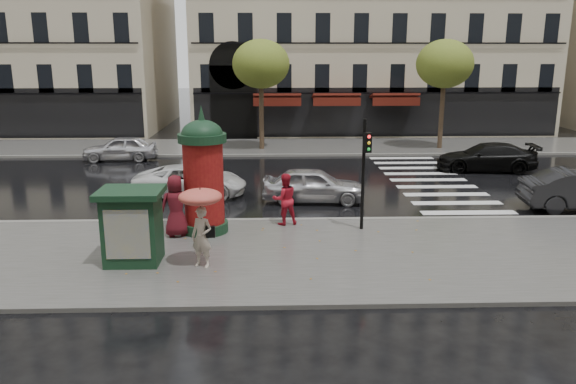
{
  "coord_description": "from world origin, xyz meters",
  "views": [
    {
      "loc": [
        -1.43,
        -16.08,
        5.88
      ],
      "look_at": [
        -0.9,
        1.5,
        1.48
      ],
      "focal_mm": 35.0,
      "sensor_mm": 36.0,
      "label": 1
    }
  ],
  "objects_px": {
    "woman_umbrella": "(201,214)",
    "car_black": "(486,157)",
    "car_silver": "(314,185)",
    "man_burgundy": "(176,206)",
    "car_far_silver": "(120,148)",
    "morris_column": "(203,172)",
    "car_white": "(190,181)",
    "newsstand": "(132,225)",
    "traffic_light": "(365,164)",
    "woman_red": "(285,199)"
  },
  "relations": [
    {
      "from": "man_burgundy",
      "to": "morris_column",
      "type": "height_order",
      "value": "morris_column"
    },
    {
      "from": "woman_umbrella",
      "to": "newsstand",
      "type": "distance_m",
      "value": 2.04
    },
    {
      "from": "woman_red",
      "to": "man_burgundy",
      "type": "bearing_deg",
      "value": 3.22
    },
    {
      "from": "morris_column",
      "to": "car_far_silver",
      "type": "relative_size",
      "value": 1.03
    },
    {
      "from": "morris_column",
      "to": "car_black",
      "type": "relative_size",
      "value": 0.85
    },
    {
      "from": "man_burgundy",
      "to": "traffic_light",
      "type": "relative_size",
      "value": 0.54
    },
    {
      "from": "car_white",
      "to": "car_far_silver",
      "type": "relative_size",
      "value": 1.16
    },
    {
      "from": "car_silver",
      "to": "newsstand",
      "type": "bearing_deg",
      "value": 145.18
    },
    {
      "from": "man_burgundy",
      "to": "car_white",
      "type": "relative_size",
      "value": 0.43
    },
    {
      "from": "woman_umbrella",
      "to": "car_black",
      "type": "xyz_separation_m",
      "value": [
        12.82,
        13.04,
        -0.91
      ]
    },
    {
      "from": "woman_umbrella",
      "to": "woman_red",
      "type": "xyz_separation_m",
      "value": [
        2.36,
        3.85,
        -0.61
      ]
    },
    {
      "from": "traffic_light",
      "to": "car_silver",
      "type": "height_order",
      "value": "traffic_light"
    },
    {
      "from": "morris_column",
      "to": "car_far_silver",
      "type": "xyz_separation_m",
      "value": [
        -6.21,
        13.31,
        -1.42
      ]
    },
    {
      "from": "man_burgundy",
      "to": "newsstand",
      "type": "height_order",
      "value": "newsstand"
    },
    {
      "from": "woman_red",
      "to": "newsstand",
      "type": "relative_size",
      "value": 0.84
    },
    {
      "from": "woman_red",
      "to": "traffic_light",
      "type": "xyz_separation_m",
      "value": [
        2.59,
        -0.67,
        1.34
      ]
    },
    {
      "from": "woman_red",
      "to": "car_silver",
      "type": "height_order",
      "value": "woman_red"
    },
    {
      "from": "man_burgundy",
      "to": "car_far_silver",
      "type": "relative_size",
      "value": 0.5
    },
    {
      "from": "woman_umbrella",
      "to": "car_white",
      "type": "height_order",
      "value": "woman_umbrella"
    },
    {
      "from": "morris_column",
      "to": "car_white",
      "type": "distance_m",
      "value": 5.53
    },
    {
      "from": "woman_umbrella",
      "to": "newsstand",
      "type": "bearing_deg",
      "value": 168.83
    },
    {
      "from": "traffic_light",
      "to": "car_silver",
      "type": "distance_m",
      "value": 4.58
    },
    {
      "from": "woman_umbrella",
      "to": "car_white",
      "type": "relative_size",
      "value": 0.49
    },
    {
      "from": "woman_red",
      "to": "car_far_silver",
      "type": "bearing_deg",
      "value": -69.9
    },
    {
      "from": "car_white",
      "to": "newsstand",
      "type": "bearing_deg",
      "value": 178.08
    },
    {
      "from": "traffic_light",
      "to": "newsstand",
      "type": "distance_m",
      "value": 7.54
    },
    {
      "from": "newsstand",
      "to": "car_silver",
      "type": "height_order",
      "value": "newsstand"
    },
    {
      "from": "woman_red",
      "to": "car_white",
      "type": "bearing_deg",
      "value": -64.47
    },
    {
      "from": "traffic_light",
      "to": "car_far_silver",
      "type": "height_order",
      "value": "traffic_light"
    },
    {
      "from": "man_burgundy",
      "to": "car_far_silver",
      "type": "distance_m",
      "value": 14.76
    },
    {
      "from": "car_black",
      "to": "car_silver",
      "type": "bearing_deg",
      "value": -51.11
    },
    {
      "from": "morris_column",
      "to": "car_far_silver",
      "type": "bearing_deg",
      "value": 115.0
    },
    {
      "from": "morris_column",
      "to": "newsstand",
      "type": "relative_size",
      "value": 1.97
    },
    {
      "from": "woman_red",
      "to": "car_far_silver",
      "type": "distance_m",
      "value": 15.4
    },
    {
      "from": "morris_column",
      "to": "car_silver",
      "type": "bearing_deg",
      "value": 46.43
    },
    {
      "from": "woman_umbrella",
      "to": "morris_column",
      "type": "height_order",
      "value": "morris_column"
    },
    {
      "from": "car_black",
      "to": "car_far_silver",
      "type": "distance_m",
      "value": 19.61
    },
    {
      "from": "car_black",
      "to": "traffic_light",
      "type": "bearing_deg",
      "value": -31.94
    },
    {
      "from": "newsstand",
      "to": "car_far_silver",
      "type": "distance_m",
      "value": 16.7
    },
    {
      "from": "traffic_light",
      "to": "car_black",
      "type": "height_order",
      "value": "traffic_light"
    },
    {
      "from": "car_silver",
      "to": "car_black",
      "type": "bearing_deg",
      "value": -53.44
    },
    {
      "from": "man_burgundy",
      "to": "traffic_light",
      "type": "xyz_separation_m",
      "value": [
        6.09,
        0.48,
        1.23
      ]
    },
    {
      "from": "woman_umbrella",
      "to": "car_black",
      "type": "height_order",
      "value": "woman_umbrella"
    },
    {
      "from": "morris_column",
      "to": "car_black",
      "type": "bearing_deg",
      "value": 37.07
    },
    {
      "from": "morris_column",
      "to": "traffic_light",
      "type": "height_order",
      "value": "morris_column"
    },
    {
      "from": "man_burgundy",
      "to": "morris_column",
      "type": "distance_m",
      "value": 1.38
    },
    {
      "from": "man_burgundy",
      "to": "newsstand",
      "type": "bearing_deg",
      "value": 54.37
    },
    {
      "from": "man_burgundy",
      "to": "morris_column",
      "type": "relative_size",
      "value": 0.48
    },
    {
      "from": "woman_umbrella",
      "to": "car_silver",
      "type": "distance_m",
      "value": 8.14
    },
    {
      "from": "car_white",
      "to": "car_black",
      "type": "bearing_deg",
      "value": -70.22
    }
  ]
}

